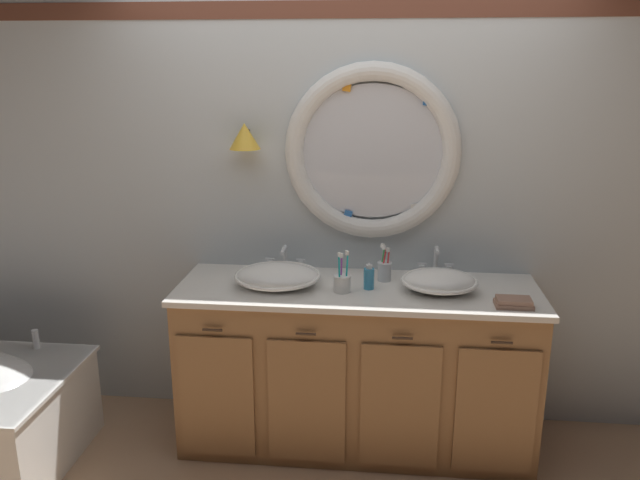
{
  "coord_description": "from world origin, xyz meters",
  "views": [
    {
      "loc": [
        0.23,
        -2.91,
        2.06
      ],
      "look_at": [
        -0.1,
        0.25,
        1.16
      ],
      "focal_mm": 35.48,
      "sensor_mm": 36.0,
      "label": 1
    }
  ],
  "objects_px": {
    "toothbrush_holder_left": "(342,282)",
    "soap_dispenser": "(369,278)",
    "folded_hand_towel": "(514,303)",
    "toothbrush_holder_right": "(384,270)",
    "sink_basin_left": "(278,276)",
    "sink_basin_right": "(439,281)"
  },
  "relations": [
    {
      "from": "soap_dispenser",
      "to": "sink_basin_right",
      "type": "bearing_deg",
      "value": -1.29
    },
    {
      "from": "toothbrush_holder_left",
      "to": "toothbrush_holder_right",
      "type": "relative_size",
      "value": 1.08
    },
    {
      "from": "sink_basin_left",
      "to": "folded_hand_towel",
      "type": "bearing_deg",
      "value": -8.11
    },
    {
      "from": "sink_basin_left",
      "to": "folded_hand_towel",
      "type": "distance_m",
      "value": 1.2
    },
    {
      "from": "sink_basin_left",
      "to": "sink_basin_right",
      "type": "relative_size",
      "value": 1.16
    },
    {
      "from": "soap_dispenser",
      "to": "folded_hand_towel",
      "type": "xyz_separation_m",
      "value": [
        0.71,
        -0.18,
        -0.04
      ]
    },
    {
      "from": "toothbrush_holder_left",
      "to": "folded_hand_towel",
      "type": "bearing_deg",
      "value": -7.94
    },
    {
      "from": "sink_basin_right",
      "to": "soap_dispenser",
      "type": "relative_size",
      "value": 2.79
    },
    {
      "from": "sink_basin_right",
      "to": "toothbrush_holder_right",
      "type": "bearing_deg",
      "value": 152.67
    },
    {
      "from": "sink_basin_right",
      "to": "toothbrush_holder_left",
      "type": "bearing_deg",
      "value": -174.04
    },
    {
      "from": "sink_basin_right",
      "to": "toothbrush_holder_left",
      "type": "xyz_separation_m",
      "value": [
        -0.5,
        -0.05,
        -0.0
      ]
    },
    {
      "from": "toothbrush_holder_right",
      "to": "toothbrush_holder_left",
      "type": "bearing_deg",
      "value": -137.41
    },
    {
      "from": "sink_basin_left",
      "to": "folded_hand_towel",
      "type": "height_order",
      "value": "sink_basin_left"
    },
    {
      "from": "sink_basin_right",
      "to": "toothbrush_holder_left",
      "type": "distance_m",
      "value": 0.5
    },
    {
      "from": "toothbrush_holder_right",
      "to": "soap_dispenser",
      "type": "relative_size",
      "value": 1.45
    },
    {
      "from": "toothbrush_holder_left",
      "to": "soap_dispenser",
      "type": "height_order",
      "value": "toothbrush_holder_left"
    },
    {
      "from": "sink_basin_left",
      "to": "soap_dispenser",
      "type": "relative_size",
      "value": 3.25
    },
    {
      "from": "toothbrush_holder_left",
      "to": "toothbrush_holder_right",
      "type": "height_order",
      "value": "toothbrush_holder_left"
    },
    {
      "from": "sink_basin_left",
      "to": "toothbrush_holder_left",
      "type": "relative_size",
      "value": 2.06
    },
    {
      "from": "toothbrush_holder_left",
      "to": "sink_basin_right",
      "type": "bearing_deg",
      "value": 5.96
    },
    {
      "from": "folded_hand_towel",
      "to": "toothbrush_holder_right",
      "type": "bearing_deg",
      "value": 153.35
    },
    {
      "from": "sink_basin_right",
      "to": "toothbrush_holder_right",
      "type": "height_order",
      "value": "toothbrush_holder_right"
    }
  ]
}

